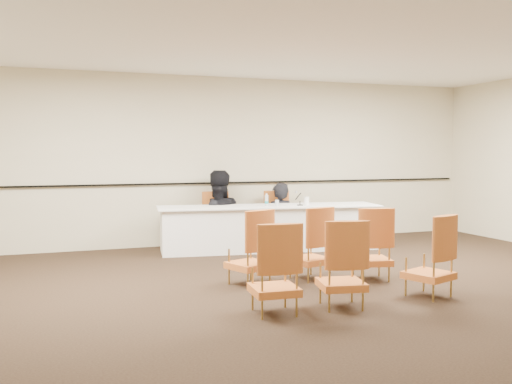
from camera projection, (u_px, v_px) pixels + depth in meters
The scene contains 20 objects.
floor at pixel (325, 294), 6.67m from camera, with size 10.00×10.00×0.00m, color black.
ceiling at pixel (327, 33), 6.46m from camera, with size 10.00×10.00×0.00m, color white.
wall_back at pixel (225, 161), 10.31m from camera, with size 10.00×0.04×3.00m, color beige.
wall_rail at pixel (226, 183), 10.30m from camera, with size 9.80×0.04×0.03m, color black.
panel_table at pixel (270, 228), 9.64m from camera, with size 3.75×0.87×0.75m, color white, non-canonical shape.
panelist_main at pixel (279, 227), 10.25m from camera, with size 0.59×0.38×1.60m, color black.
panelist_main_chair at pixel (279, 218), 10.24m from camera, with size 0.50×0.50×0.95m, color #AC661E, non-canonical shape.
panelist_second at pixel (217, 225), 10.01m from camera, with size 0.93×0.72×1.91m, color black.
panelist_second_chair at pixel (217, 219), 10.01m from camera, with size 0.50×0.50×0.95m, color #AC661E, non-canonical shape.
papers at pixel (296, 206), 9.62m from camera, with size 0.30×0.22×0.00m, color white.
microphone at pixel (300, 198), 9.60m from camera, with size 0.09×0.18×0.25m, color black, non-canonical shape.
water_bottle at pixel (267, 200), 9.57m from camera, with size 0.06×0.06×0.21m, color teal, non-canonical shape.
drinking_glass at pixel (277, 203), 9.60m from camera, with size 0.06×0.06×0.10m, color silver.
coffee_cup at pixel (306, 201), 9.67m from camera, with size 0.09×0.09×0.14m, color white.
aud_chair_front_left at pixel (249, 247), 7.08m from camera, with size 0.50×0.50×0.95m, color #AC661E, non-canonical shape.
aud_chair_front_mid at pixel (310, 243), 7.41m from camera, with size 0.50×0.50×0.95m, color #AC661E, non-canonical shape.
aud_chair_front_right at pixel (371, 243), 7.36m from camera, with size 0.50×0.50×0.95m, color #AC661E, non-canonical shape.
aud_chair_back_left at pixel (274, 268), 5.81m from camera, with size 0.50×0.50×0.95m, color #AC661E, non-canonical shape.
aud_chair_back_mid at pixel (341, 263), 6.05m from camera, with size 0.50×0.50×0.95m, color #AC661E, non-canonical shape.
aud_chair_back_right at pixel (429, 255), 6.50m from camera, with size 0.50×0.50×0.95m, color #AC661E, non-canonical shape.
Camera 1 is at (-3.00, -5.90, 1.65)m, focal length 40.00 mm.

